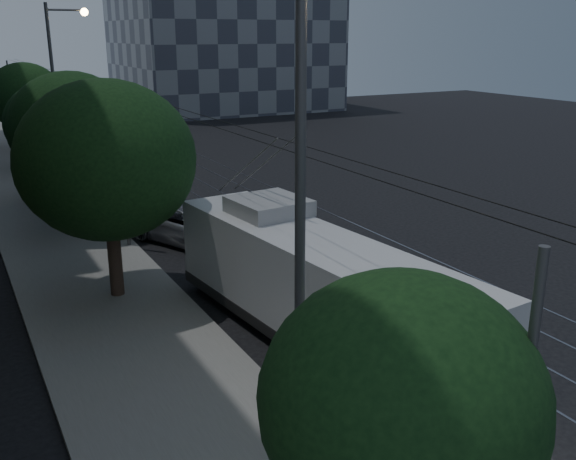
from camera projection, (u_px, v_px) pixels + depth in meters
The scene contains 18 objects.
ground at pixel (381, 312), 20.15m from camera, with size 120.00×120.00×0.00m, color black.
sidewalk at pixel (37, 199), 33.53m from camera, with size 5.00×90.00×0.15m, color gray.
tram_rails at pixel (215, 180), 38.10m from camera, with size 4.52×90.00×0.02m.
overhead_wires at pixel (80, 131), 33.68m from camera, with size 2.23×90.00×6.00m.
trolleybus at pixel (314, 287), 17.77m from camera, with size 3.65×12.07×5.63m.
pickup_silver at pixel (195, 225), 26.54m from camera, with size 2.62×5.67×1.58m, color #AFB1B8.
car_white_a at pixel (157, 199), 30.84m from camera, with size 1.72×4.27×1.46m, color white.
car_white_b at pixel (87, 169), 38.30m from camera, with size 1.69×4.15×1.20m, color white.
car_white_c at pixel (103, 165), 39.19m from camera, with size 1.38×3.95×1.30m, color silver.
car_white_d at pixel (75, 144), 46.56m from camera, with size 1.55×3.86×1.32m, color white.
tree_0 at pixel (401, 401), 8.54m from camera, with size 3.86×3.86×5.48m.
tree_1 at pixel (107, 161), 19.87m from camera, with size 5.56×5.56×7.13m.
tree_2 at pixel (72, 128), 27.10m from camera, with size 5.26×5.26×6.92m.
tree_3 at pixel (51, 124), 32.16m from camera, with size 4.54×4.54×6.10m.
tree_4 at pixel (26, 97), 39.71m from camera, with size 4.59×4.59×6.70m.
tree_5 at pixel (13, 98), 46.58m from camera, with size 3.95×3.95×5.66m.
streetlamp_near at pixel (320, 178), 11.76m from camera, with size 2.36×0.44×9.70m.
streetlamp_far at pixel (60, 75), 37.58m from camera, with size 2.43×0.44×10.06m.
Camera 1 is at (-11.38, -14.87, 8.41)m, focal length 40.00 mm.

